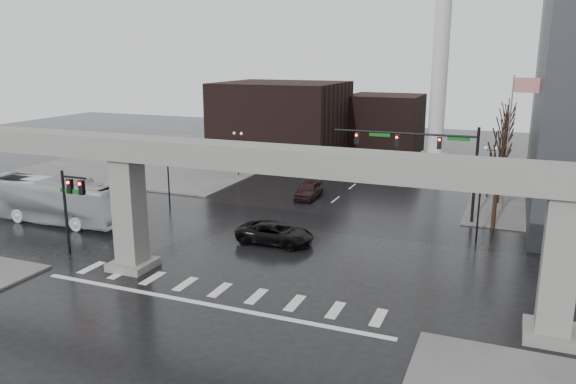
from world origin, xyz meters
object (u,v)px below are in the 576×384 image
(signal_mast_arm, at_px, (429,151))
(city_bus, at_px, (53,200))
(pickup_truck, at_px, (275,233))
(far_car, at_px, (309,190))

(signal_mast_arm, height_order, city_bus, signal_mast_arm)
(signal_mast_arm, bearing_deg, pickup_truck, -130.63)
(pickup_truck, xyz_separation_m, city_bus, (-19.31, -1.79, 1.08))
(city_bus, bearing_deg, signal_mast_arm, -65.93)
(city_bus, xyz_separation_m, far_car, (16.98, 15.40, -1.07))
(signal_mast_arm, xyz_separation_m, pickup_truck, (-9.28, -10.81, -5.03))
(signal_mast_arm, relative_size, far_car, 2.55)
(signal_mast_arm, bearing_deg, far_car, 166.42)
(pickup_truck, bearing_deg, city_bus, 94.22)
(city_bus, distance_m, far_car, 22.95)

